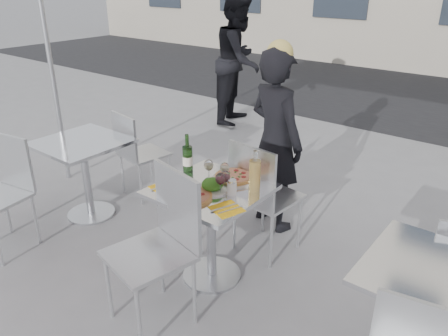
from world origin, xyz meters
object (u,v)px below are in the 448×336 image
Objects in this scene: napkin_right at (227,209)px; side_table_left at (84,163)px; side_chair_lnear at (4,184)px; napkin_left at (166,187)px; woman_diner at (275,141)px; wineglass_red_b at (225,177)px; main_table at (211,214)px; wineglass_white_b at (225,169)px; chair_near at (162,236)px; pizza_far at (234,177)px; side_table_right at (433,305)px; chair_far at (260,191)px; wineglass_red_a at (220,179)px; pizza_near at (190,196)px; pedestrian_a at (239,60)px; salad_plate at (212,185)px; carafe at (255,174)px; wine_bottle at (188,158)px; side_chair_lfar at (136,148)px; sugar_shaker at (232,187)px; wineglass_white_a at (209,166)px.

side_table_left is at bearing -165.66° from napkin_right.
side_chair_lnear is 1.46m from napkin_left.
woman_diner is 10.13× the size of wineglass_red_b.
main_table is 4.76× the size of wineglass_white_b.
chair_near is 4.47× the size of napkin_right.
side_table_left is 1.64m from wineglass_red_b.
side_table_left is at bearing -172.06° from pizza_far.
wineglass_red_b is (-1.39, 0.02, 0.32)m from side_table_right.
chair_far is at bearing 77.06° from main_table.
chair_near is 6.52× the size of wineglass_red_a.
wineglass_white_b is (0.04, 0.32, 0.10)m from pizza_near.
salad_plate is at bearing -164.25° from pedestrian_a.
pedestrian_a is at bearing 128.11° from carafe.
wine_bottle is at bearing 160.11° from salad_plate.
side_chair_lfar is at bearing 169.49° from side_table_right.
wine_bottle is (1.30, 0.79, 0.31)m from side_chair_lnear.
side_chair_lfar is at bearing 167.29° from carafe.
chair_near is (1.51, -0.49, 0.07)m from side_table_left.
carafe is at bearing 120.63° from chair_far.
woman_diner is at bearing 92.70° from pizza_near.
salad_plate is at bearing -166.27° from sugar_shaker.
side_chair_lfar reaches higher than salad_plate.
side_table_right is 0.80× the size of side_chair_lnear.
carafe is (0.21, -0.05, 0.10)m from pizza_far.
side_chair_lfar is 5.68× the size of wineglass_white_a.
napkin_left is at bearing -8.47° from side_table_left.
side_chair_lnear is 0.50× the size of pedestrian_a.
side_chair_lnear is (-1.61, -0.68, 0.02)m from main_table.
wineglass_white_a is (1.33, -0.45, 0.33)m from side_chair_lfar.
sugar_shaker is 0.08m from wineglass_red_b.
main_table is 3.87m from pedestrian_a.
napkin_left is (-0.24, 0.01, -0.01)m from pizza_near.
side_chair_lfar reaches higher than pizza_near.
napkin_right reaches higher than side_table_left.
side_chair_lnear is 5.96× the size of wineglass_white_a.
side_table_left is 0.40× the size of pedestrian_a.
pizza_near is 1.01× the size of wine_bottle.
side_table_left is 1.28m from napkin_left.
pizza_far is 2.03× the size of wineglass_red_a.
carafe is at bearing 60.67° from sugar_shaker.
chair_far is 0.68m from napkin_right.
side_table_right is at bearing -0.77° from wineglass_red_b.
chair_near is at bearing -17.95° from side_table_left.
pizza_near is at bearing 8.93° from napkin_left.
pizza_far is 2.03× the size of wineglass_white_b.
wineglass_red_a is at bearing 53.00° from pizza_near.
side_table_right is at bearing -8.38° from pizza_far.
napkin_right is (0.52, 0.02, 0.00)m from napkin_left.
pedestrian_a is 4.00m from pizza_near.
sugar_shaker is (-0.08, -0.15, -0.06)m from carafe.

